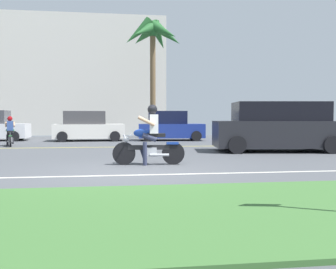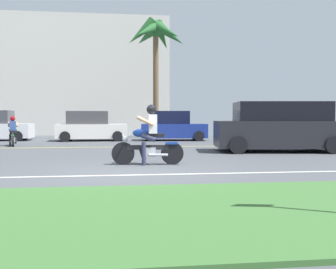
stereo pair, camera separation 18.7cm
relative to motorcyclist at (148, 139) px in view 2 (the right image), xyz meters
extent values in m
cube|color=#4C4F54|center=(-0.55, 1.74, -0.71)|extent=(56.00, 30.00, 0.04)
cube|color=#3D6B33|center=(-0.55, -5.36, -0.66)|extent=(56.00, 3.80, 0.06)
cube|color=silver|center=(-0.55, -1.84, -0.69)|extent=(50.40, 0.12, 0.01)
cube|color=yellow|center=(-0.55, 6.38, -0.69)|extent=(50.40, 0.12, 0.01)
cylinder|color=black|center=(-0.69, 0.06, -0.38)|extent=(0.62, 0.14, 0.62)
cylinder|color=black|center=(0.65, -0.05, -0.38)|extent=(0.62, 0.14, 0.62)
cylinder|color=#B7BAC1|center=(-0.58, 0.05, -0.13)|extent=(0.28, 0.07, 0.54)
cube|color=black|center=(-0.02, 0.01, -0.22)|extent=(1.13, 0.20, 0.12)
cube|color=#B7BAC1|center=(0.03, 0.00, -0.34)|extent=(0.35, 0.23, 0.25)
ellipsoid|color=navy|center=(-0.20, 0.02, 0.17)|extent=(0.45, 0.25, 0.23)
cube|color=black|center=(0.19, -0.01, 0.11)|extent=(0.51, 0.27, 0.10)
cube|color=navy|center=(0.63, -0.05, -0.11)|extent=(0.34, 0.19, 0.06)
cylinder|color=#B7BAC1|center=(-0.50, 0.05, 0.13)|extent=(0.09, 0.64, 0.04)
sphere|color=#B7BAC1|center=(-0.62, 0.06, 0.00)|extent=(0.14, 0.14, 0.14)
cylinder|color=#B7BAC1|center=(0.26, -0.14, -0.41)|extent=(0.52, 0.11, 0.07)
cube|color=white|center=(0.13, -0.01, 0.42)|extent=(0.25, 0.35, 0.52)
sphere|color=black|center=(0.09, 0.00, 0.81)|extent=(0.27, 0.27, 0.27)
cylinder|color=#2D334C|center=(0.01, 0.11, 0.06)|extent=(0.42, 0.17, 0.26)
cylinder|color=#2D334C|center=(-0.01, -0.10, 0.06)|extent=(0.42, 0.17, 0.26)
cylinder|color=#2D334C|center=(-0.13, -0.13, -0.38)|extent=(0.12, 0.12, 0.63)
cylinder|color=#2D334C|center=(-0.15, 0.14, -0.41)|extent=(0.22, 0.13, 0.35)
cylinder|color=tan|center=(-0.06, 0.22, 0.50)|extent=(0.47, 0.13, 0.29)
cylinder|color=tan|center=(-0.10, -0.20, 0.50)|extent=(0.47, 0.13, 0.29)
cube|color=#232328|center=(5.17, 3.42, -0.03)|extent=(4.92, 2.59, 0.98)
cube|color=black|center=(5.27, 3.41, 0.82)|extent=(3.58, 2.14, 0.71)
cylinder|color=black|center=(6.98, 4.17, -0.37)|extent=(0.66, 0.30, 0.64)
cylinder|color=black|center=(3.63, 4.62, -0.37)|extent=(0.66, 0.30, 0.64)
cylinder|color=black|center=(6.72, 2.21, -0.37)|extent=(0.66, 0.30, 0.64)
cylinder|color=black|center=(3.37, 2.67, -0.37)|extent=(0.66, 0.30, 0.64)
cylinder|color=black|center=(-6.34, 11.14, -0.41)|extent=(0.56, 0.18, 0.56)
cylinder|color=black|center=(-6.34, 12.76, -0.41)|extent=(0.56, 0.18, 0.56)
cube|color=white|center=(-2.34, 11.19, -0.15)|extent=(3.91, 1.98, 0.77)
cube|color=#444346|center=(-2.57, 11.18, 0.59)|extent=(2.29, 1.66, 0.71)
cylinder|color=black|center=(-3.68, 10.23, -0.41)|extent=(0.57, 0.20, 0.56)
cylinder|color=black|center=(-0.93, 10.35, -0.41)|extent=(0.57, 0.20, 0.56)
cylinder|color=black|center=(-3.76, 12.04, -0.41)|extent=(0.57, 0.20, 0.56)
cylinder|color=black|center=(-1.01, 12.16, -0.41)|extent=(0.57, 0.20, 0.56)
cube|color=navy|center=(2.22, 10.92, -0.15)|extent=(3.76, 1.94, 0.78)
cube|color=black|center=(2.00, 10.93, 0.60)|extent=(2.21, 1.61, 0.72)
cylinder|color=black|center=(0.85, 10.14, -0.41)|extent=(0.57, 0.21, 0.56)
cylinder|color=black|center=(3.48, 9.98, -0.41)|extent=(0.57, 0.21, 0.56)
cylinder|color=black|center=(0.96, 11.86, -0.41)|extent=(0.57, 0.21, 0.56)
cylinder|color=black|center=(3.59, 11.70, -0.41)|extent=(0.57, 0.21, 0.56)
cylinder|color=brown|center=(1.51, 14.19, 2.77)|extent=(0.36, 0.36, 6.92)
sphere|color=#235B28|center=(1.51, 14.19, 6.23)|extent=(0.93, 0.93, 0.93)
cone|color=#235B28|center=(2.45, 14.38, 5.99)|extent=(2.32, 1.18, 1.76)
cone|color=#235B28|center=(2.00, 15.01, 5.99)|extent=(1.74, 2.22, 1.95)
cone|color=#235B28|center=(1.01, 15.00, 5.99)|extent=(1.84, 2.32, 1.44)
cone|color=#235B28|center=(0.57, 14.01, 5.99)|extent=(2.19, 1.14, 2.00)
cone|color=#235B28|center=(0.90, 13.46, 5.99)|extent=(2.03, 2.22, 1.55)
cone|color=#235B28|center=(2.14, 13.47, 5.99)|extent=(2.05, 2.20, 1.63)
cylinder|color=black|center=(-5.77, 8.20, -0.44)|extent=(0.21, 0.51, 0.51)
cylinder|color=black|center=(-5.48, 7.14, -0.44)|extent=(0.21, 0.51, 0.51)
cylinder|color=#B7BAC1|center=(-5.75, 8.12, -0.23)|extent=(0.10, 0.23, 0.44)
cube|color=black|center=(-5.63, 7.67, -0.30)|extent=(0.32, 0.92, 0.10)
cube|color=#B7BAC1|center=(-5.61, 7.63, -0.40)|extent=(0.23, 0.31, 0.20)
ellipsoid|color=#236B33|center=(-5.67, 7.82, 0.02)|extent=(0.37, 0.20, 0.19)
cube|color=black|center=(-5.58, 7.51, -0.03)|extent=(0.29, 0.44, 0.08)
cube|color=#236B33|center=(-5.49, 7.15, -0.21)|extent=(0.20, 0.30, 0.05)
cylinder|color=#B7BAC1|center=(-5.73, 8.06, -0.02)|extent=(0.52, 0.17, 0.03)
sphere|color=#B7BAC1|center=(-5.76, 8.15, -0.12)|extent=(0.12, 0.12, 0.12)
cylinder|color=#B7BAC1|center=(-5.66, 7.41, -0.46)|extent=(0.17, 0.43, 0.06)
cube|color=#334C8C|center=(-5.59, 7.56, 0.22)|extent=(0.31, 0.25, 0.43)
sphere|color=maroon|center=(-5.60, 7.59, 0.55)|extent=(0.22, 0.22, 0.22)
cylinder|color=black|center=(-5.54, 7.68, -0.07)|extent=(0.20, 0.36, 0.21)
cylinder|color=black|center=(-5.70, 7.63, -0.07)|extent=(0.20, 0.36, 0.21)
cylinder|color=black|center=(-5.76, 7.72, -0.43)|extent=(0.11, 0.11, 0.52)
cylinder|color=black|center=(-5.56, 7.81, -0.46)|extent=(0.14, 0.19, 0.29)
cylinder|color=tan|center=(-5.47, 7.76, 0.29)|extent=(0.17, 0.39, 0.24)
cylinder|color=tan|center=(-5.80, 7.68, 0.29)|extent=(0.17, 0.39, 0.24)
cube|color=beige|center=(-3.76, 19.74, 3.71)|extent=(13.27, 4.00, 8.81)
camera|label=1|loc=(-0.92, -10.27, 0.59)|focal=40.55mm
camera|label=2|loc=(-0.74, -10.29, 0.59)|focal=40.55mm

